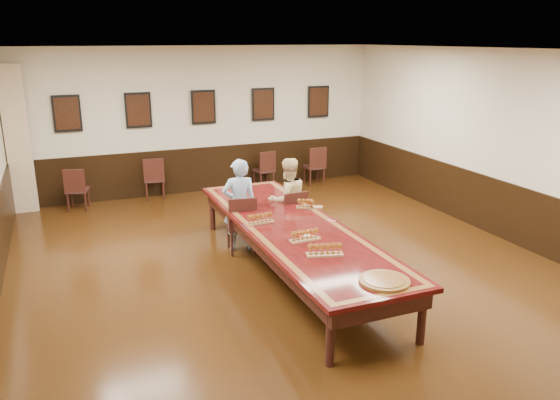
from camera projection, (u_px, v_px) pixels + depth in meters
name	position (u px, v px, depth m)	size (l,w,h in m)	color
floor	(293.00, 274.00, 8.10)	(8.00, 10.00, 0.02)	black
ceiling	(294.00, 49.00, 7.18)	(8.00, 10.00, 0.02)	white
wall_back	(203.00, 120.00, 12.08)	(8.00, 0.02, 3.20)	beige
wall_right	(514.00, 148.00, 9.09)	(0.02, 10.00, 3.20)	beige
chair_man	(241.00, 224.00, 8.81)	(0.45, 0.49, 0.96)	#331916
chair_woman	(290.00, 216.00, 9.21)	(0.43, 0.47, 0.92)	#331916
spare_chair_a	(77.00, 189.00, 11.00)	(0.41, 0.45, 0.88)	#331916
spare_chair_b	(154.00, 178.00, 11.75)	(0.43, 0.47, 0.92)	#331916
spare_chair_c	(264.00, 169.00, 12.64)	(0.41, 0.45, 0.87)	#331916
spare_chair_d	(314.00, 165.00, 12.91)	(0.43, 0.47, 0.91)	#331916
person_man	(240.00, 205.00, 8.82)	(0.56, 0.37, 1.52)	#4C80BF
person_woman	(288.00, 200.00, 9.22)	(0.72, 0.56, 1.45)	beige
pink_phone	(331.00, 221.00, 8.07)	(0.07, 0.13, 0.01)	#D0456E
curtain	(18.00, 140.00, 10.60)	(0.45, 0.18, 2.90)	tan
wainscoting	(293.00, 242.00, 7.95)	(8.00, 10.00, 1.00)	black
conference_table	(293.00, 235.00, 7.92)	(1.40, 5.00, 0.76)	#330809
posters	(203.00, 107.00, 11.93)	(6.14, 0.04, 0.74)	black
flight_a	(260.00, 219.00, 7.95)	(0.43, 0.15, 0.16)	olive
flight_b	(308.00, 204.00, 8.67)	(0.43, 0.28, 0.15)	olive
flight_c	(305.00, 235.00, 7.28)	(0.43, 0.15, 0.16)	olive
flight_d	(325.00, 250.00, 6.77)	(0.48, 0.26, 0.17)	olive
red_plate_grp	(306.00, 236.00, 7.44)	(0.21, 0.21, 0.03)	red
carved_platter	(384.00, 281.00, 6.04)	(0.70, 0.70, 0.05)	#5B3812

